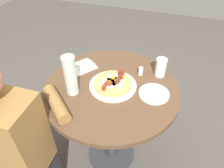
{
  "coord_description": "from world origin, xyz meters",
  "views": [
    {
      "loc": [
        -0.3,
        0.93,
        1.59
      ],
      "look_at": [
        -0.0,
        -0.0,
        0.75
      ],
      "focal_mm": 34.74,
      "sensor_mm": 36.0,
      "label": 1
    }
  ],
  "objects_px": {
    "person_seated": "(17,153)",
    "dining_table": "(111,107)",
    "water_glass": "(161,67)",
    "pizza_plate": "(113,86)",
    "knife": "(83,68)",
    "water_bottle": "(70,76)",
    "breakfast_pizza": "(113,83)",
    "bread_plate": "(154,94)",
    "salt_shaker": "(141,71)",
    "fork": "(81,65)"
  },
  "relations": [
    {
      "from": "dining_table",
      "to": "water_glass",
      "type": "xyz_separation_m",
      "value": [
        -0.26,
        -0.2,
        0.23
      ]
    },
    {
      "from": "pizza_plate",
      "to": "dining_table",
      "type": "bearing_deg",
      "value": 40.18
    },
    {
      "from": "bread_plate",
      "to": "fork",
      "type": "bearing_deg",
      "value": -14.03
    },
    {
      "from": "person_seated",
      "to": "dining_table",
      "type": "bearing_deg",
      "value": -132.49
    },
    {
      "from": "knife",
      "to": "salt_shaker",
      "type": "height_order",
      "value": "salt_shaker"
    },
    {
      "from": "dining_table",
      "to": "pizza_plate",
      "type": "xyz_separation_m",
      "value": [
        -0.01,
        -0.01,
        0.18
      ]
    },
    {
      "from": "pizza_plate",
      "to": "bread_plate",
      "type": "xyz_separation_m",
      "value": [
        -0.25,
        -0.0,
        -0.0
      ]
    },
    {
      "from": "person_seated",
      "to": "water_bottle",
      "type": "bearing_deg",
      "value": -122.16
    },
    {
      "from": "dining_table",
      "to": "person_seated",
      "type": "distance_m",
      "value": 0.61
    },
    {
      "from": "dining_table",
      "to": "bread_plate",
      "type": "bearing_deg",
      "value": -177.59
    },
    {
      "from": "breakfast_pizza",
      "to": "knife",
      "type": "bearing_deg",
      "value": -24.66
    },
    {
      "from": "dining_table",
      "to": "breakfast_pizza",
      "type": "xyz_separation_m",
      "value": [
        -0.01,
        -0.01,
        0.2
      ]
    },
    {
      "from": "dining_table",
      "to": "bread_plate",
      "type": "relative_size",
      "value": 4.64
    },
    {
      "from": "bread_plate",
      "to": "dining_table",
      "type": "bearing_deg",
      "value": 2.41
    },
    {
      "from": "person_seated",
      "to": "knife",
      "type": "xyz_separation_m",
      "value": [
        -0.18,
        -0.57,
        0.23
      ]
    },
    {
      "from": "bread_plate",
      "to": "pizza_plate",
      "type": "bearing_deg",
      "value": 0.76
    },
    {
      "from": "knife",
      "to": "water_glass",
      "type": "distance_m",
      "value": 0.5
    },
    {
      "from": "pizza_plate",
      "to": "breakfast_pizza",
      "type": "xyz_separation_m",
      "value": [
        -0.0,
        -0.0,
        0.02
      ]
    },
    {
      "from": "bread_plate",
      "to": "salt_shaker",
      "type": "relative_size",
      "value": 3.33
    },
    {
      "from": "breakfast_pizza",
      "to": "water_bottle",
      "type": "height_order",
      "value": "water_bottle"
    },
    {
      "from": "person_seated",
      "to": "water_glass",
      "type": "height_order",
      "value": "person_seated"
    },
    {
      "from": "pizza_plate",
      "to": "fork",
      "type": "distance_m",
      "value": 0.3
    },
    {
      "from": "dining_table",
      "to": "breakfast_pizza",
      "type": "bearing_deg",
      "value": -139.03
    },
    {
      "from": "fork",
      "to": "water_glass",
      "type": "distance_m",
      "value": 0.53
    },
    {
      "from": "breakfast_pizza",
      "to": "fork",
      "type": "bearing_deg",
      "value": -26.06
    },
    {
      "from": "water_glass",
      "to": "salt_shaker",
      "type": "distance_m",
      "value": 0.13
    },
    {
      "from": "breakfast_pizza",
      "to": "salt_shaker",
      "type": "bearing_deg",
      "value": -129.48
    },
    {
      "from": "water_bottle",
      "to": "pizza_plate",
      "type": "bearing_deg",
      "value": -150.57
    },
    {
      "from": "dining_table",
      "to": "water_glass",
      "type": "height_order",
      "value": "water_glass"
    },
    {
      "from": "dining_table",
      "to": "pizza_plate",
      "type": "bearing_deg",
      "value": -139.82
    },
    {
      "from": "dining_table",
      "to": "pizza_plate",
      "type": "relative_size",
      "value": 2.9
    },
    {
      "from": "bread_plate",
      "to": "fork",
      "type": "xyz_separation_m",
      "value": [
        0.52,
        -0.13,
        0.0
      ]
    },
    {
      "from": "dining_table",
      "to": "knife",
      "type": "bearing_deg",
      "value": -27.12
    },
    {
      "from": "bread_plate",
      "to": "fork",
      "type": "height_order",
      "value": "bread_plate"
    },
    {
      "from": "dining_table",
      "to": "water_bottle",
      "type": "height_order",
      "value": "water_bottle"
    },
    {
      "from": "pizza_plate",
      "to": "water_glass",
      "type": "bearing_deg",
      "value": -142.36
    },
    {
      "from": "person_seated",
      "to": "salt_shaker",
      "type": "height_order",
      "value": "person_seated"
    },
    {
      "from": "water_bottle",
      "to": "knife",
      "type": "bearing_deg",
      "value": -82.0
    },
    {
      "from": "knife",
      "to": "salt_shaker",
      "type": "bearing_deg",
      "value": 134.38
    },
    {
      "from": "pizza_plate",
      "to": "breakfast_pizza",
      "type": "distance_m",
      "value": 0.02
    },
    {
      "from": "knife",
      "to": "water_glass",
      "type": "height_order",
      "value": "water_glass"
    },
    {
      "from": "pizza_plate",
      "to": "water_glass",
      "type": "distance_m",
      "value": 0.32
    },
    {
      "from": "dining_table",
      "to": "water_glass",
      "type": "distance_m",
      "value": 0.4
    },
    {
      "from": "breakfast_pizza",
      "to": "water_glass",
      "type": "relative_size",
      "value": 1.88
    },
    {
      "from": "person_seated",
      "to": "pizza_plate",
      "type": "bearing_deg",
      "value": -132.63
    },
    {
      "from": "pizza_plate",
      "to": "knife",
      "type": "relative_size",
      "value": 1.57
    },
    {
      "from": "breakfast_pizza",
      "to": "bread_plate",
      "type": "bearing_deg",
      "value": -179.37
    },
    {
      "from": "person_seated",
      "to": "salt_shaker",
      "type": "bearing_deg",
      "value": -131.83
    },
    {
      "from": "person_seated",
      "to": "pizza_plate",
      "type": "distance_m",
      "value": 0.66
    },
    {
      "from": "dining_table",
      "to": "salt_shaker",
      "type": "distance_m",
      "value": 0.3
    }
  ]
}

